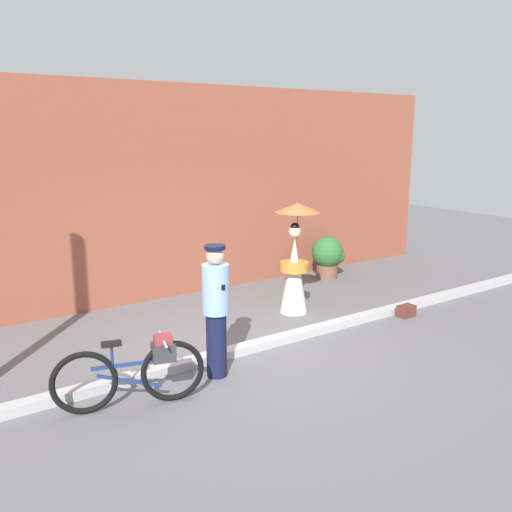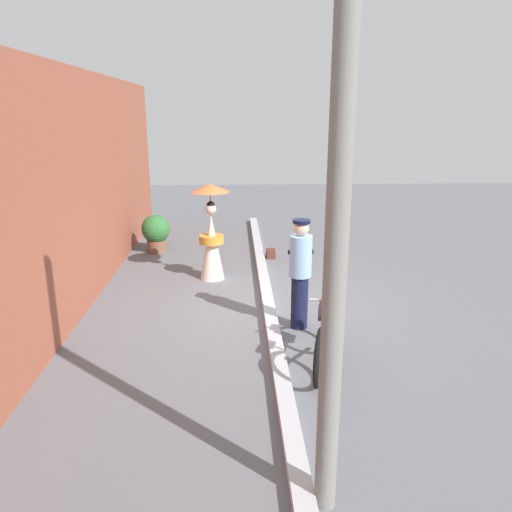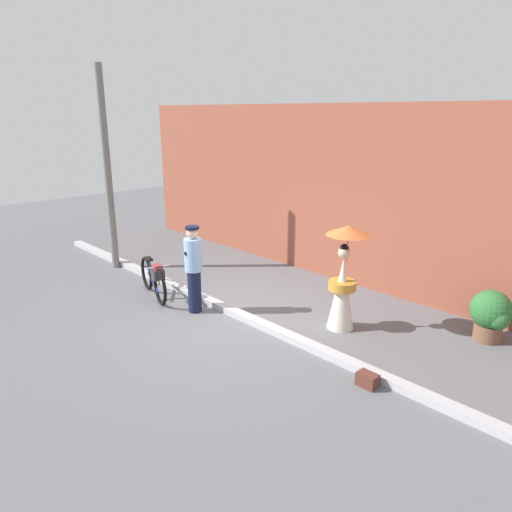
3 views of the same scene
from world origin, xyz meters
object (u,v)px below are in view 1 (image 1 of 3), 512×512
(person_with_parasol, at_px, (295,259))
(backpack_on_pavement, at_px, (406,311))
(bicycle_near_officer, at_px, (135,371))
(person_officer, at_px, (216,307))
(potted_plant_by_door, at_px, (328,255))

(person_with_parasol, distance_m, backpack_on_pavement, 2.08)
(bicycle_near_officer, relative_size, person_with_parasol, 0.88)
(person_officer, height_order, potted_plant_by_door, person_officer)
(backpack_on_pavement, bearing_deg, potted_plant_by_door, 76.56)
(bicycle_near_officer, relative_size, potted_plant_by_door, 1.86)
(potted_plant_by_door, distance_m, backpack_on_pavement, 2.80)
(person_officer, distance_m, potted_plant_by_door, 5.32)
(person_officer, xyz_separation_m, person_with_parasol, (2.42, 1.45, 0.02))
(bicycle_near_officer, distance_m, person_officer, 1.28)
(person_officer, xyz_separation_m, potted_plant_by_door, (4.47, 2.85, -0.43))
(person_officer, distance_m, person_with_parasol, 2.82)
(person_with_parasol, bearing_deg, potted_plant_by_door, 34.47)
(bicycle_near_officer, distance_m, potted_plant_by_door, 6.40)
(person_with_parasol, height_order, potted_plant_by_door, person_with_parasol)
(backpack_on_pavement, bearing_deg, bicycle_near_officer, -176.15)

